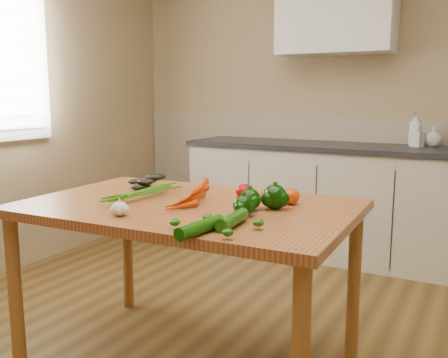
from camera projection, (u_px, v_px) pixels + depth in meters
room at (210, 103)px, 2.09m from camera, size 4.04×5.04×2.64m
counter_run at (364, 202)px, 3.87m from camera, size 2.84×0.64×1.14m
upper_cabinets at (420, 1)px, 3.59m from camera, size 2.15×0.35×0.70m
table at (188, 222)px, 2.28m from camera, size 1.51×1.00×0.79m
soap_bottle_a at (416, 129)px, 3.72m from camera, size 0.12×0.12×0.26m
soap_bottle_b at (417, 135)px, 3.69m from camera, size 0.10×0.10×0.17m
soap_bottle_c at (434, 136)px, 3.70m from camera, size 0.17×0.17×0.16m
carrot_bunch at (176, 195)px, 2.28m from camera, size 0.28×0.22×0.07m
leafy_greens at (142, 178)px, 2.64m from camera, size 0.21×0.19×0.11m
garlic_bulb at (120, 209)px, 2.03m from camera, size 0.07×0.07×0.06m
pepper_a at (250, 199)px, 2.14m from camera, size 0.09×0.09×0.09m
pepper_b at (275, 197)px, 2.15m from camera, size 0.11×0.11×0.11m
pepper_c at (243, 206)px, 2.02m from camera, size 0.09×0.09×0.09m
tomato_a at (244, 192)px, 2.35m from camera, size 0.08×0.08×0.07m
tomato_b at (268, 196)px, 2.30m from camera, size 0.06×0.06×0.06m
tomato_c at (291, 196)px, 2.25m from camera, size 0.08×0.08×0.07m
zucchini_a at (232, 220)px, 1.86m from camera, size 0.07×0.21×0.05m
zucchini_b at (200, 227)px, 1.76m from camera, size 0.08×0.24×0.05m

